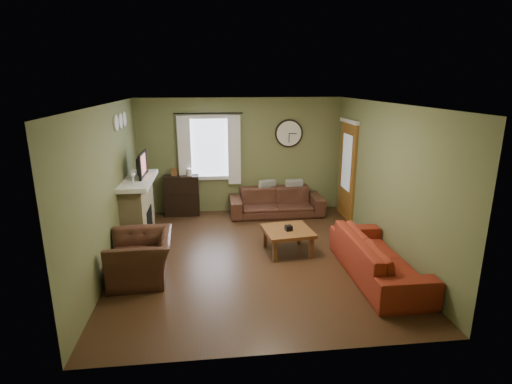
{
  "coord_description": "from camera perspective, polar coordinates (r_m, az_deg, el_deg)",
  "views": [
    {
      "loc": [
        -0.68,
        -6.36,
        2.95
      ],
      "look_at": [
        0.1,
        0.4,
        1.05
      ],
      "focal_mm": 28.0,
      "sensor_mm": 36.0,
      "label": 1
    }
  ],
  "objects": [
    {
      "name": "medallion_left",
      "position": [
        7.37,
        -19.36,
        9.29
      ],
      "size": [
        0.28,
        0.28,
        0.03
      ],
      "primitive_type": "cylinder",
      "color": "white",
      "rests_on": "wall_left"
    },
    {
      "name": "sofa_brown",
      "position": [
        9.04,
        2.92,
        -1.42
      ],
      "size": [
        2.09,
        0.82,
        0.61
      ],
      "primitive_type": "imported",
      "color": "#45261B",
      "rests_on": "floor"
    },
    {
      "name": "wall_left",
      "position": [
        6.76,
        -20.23,
        0.51
      ],
      "size": [
        0.0,
        5.2,
        2.6
      ],
      "primitive_type": "cube",
      "color": "olive",
      "rests_on": "ground"
    },
    {
      "name": "tissue_box",
      "position": [
        7.02,
        4.67,
        -5.73
      ],
      "size": [
        0.13,
        0.13,
        0.09
      ],
      "primitive_type": "cube",
      "rotation": [
        0.0,
        0.0,
        0.18
      ],
      "color": "black",
      "rests_on": "coffee_table"
    },
    {
      "name": "wine_glass_b",
      "position": [
        7.38,
        -17.11,
        1.87
      ],
      "size": [
        0.07,
        0.07,
        0.21
      ],
      "primitive_type": null,
      "color": "white",
      "rests_on": "mantel"
    },
    {
      "name": "medallion_right",
      "position": [
        8.05,
        -18.3,
        9.85
      ],
      "size": [
        0.28,
        0.28,
        0.03
      ],
      "primitive_type": "cylinder",
      "color": "white",
      "rests_on": "wall_left"
    },
    {
      "name": "curtain_right",
      "position": [
        8.98,
        -3.12,
        5.97
      ],
      "size": [
        0.28,
        0.04,
        1.55
      ],
      "primitive_type": "cube",
      "color": "white",
      "rests_on": "wall_back"
    },
    {
      "name": "tv_screen",
      "position": [
        7.92,
        -15.87,
        3.79
      ],
      "size": [
        0.02,
        0.62,
        0.36
      ],
      "primitive_type": "cube",
      "color": "#994C3F",
      "rests_on": "mantel"
    },
    {
      "name": "bookshelf",
      "position": [
        9.14,
        -10.55,
        -0.48
      ],
      "size": [
        0.77,
        0.33,
        0.91
      ],
      "primitive_type": null,
      "color": "black",
      "rests_on": "floor"
    },
    {
      "name": "door",
      "position": [
        8.92,
        12.9,
        2.92
      ],
      "size": [
        0.05,
        0.9,
        2.1
      ],
      "primitive_type": "cube",
      "color": "brown",
      "rests_on": "floor"
    },
    {
      "name": "curtain_rod",
      "position": [
        8.86,
        -6.82,
        11.1
      ],
      "size": [
        0.03,
        0.03,
        1.5
      ],
      "primitive_type": "cylinder",
      "color": "black",
      "rests_on": "wall_back"
    },
    {
      "name": "fireplace",
      "position": [
        8.01,
        -16.5,
        -2.5
      ],
      "size": [
        0.4,
        1.4,
        1.1
      ],
      "primitive_type": "cube",
      "color": "tan",
      "rests_on": "floor"
    },
    {
      "name": "tv",
      "position": [
        7.94,
        -16.41,
        3.37
      ],
      "size": [
        0.08,
        0.6,
        0.35
      ],
      "primitive_type": "imported",
      "rotation": [
        0.0,
        0.0,
        1.57
      ],
      "color": "black",
      "rests_on": "mantel"
    },
    {
      "name": "wine_glass_a",
      "position": [
        7.34,
        -17.18,
        1.77
      ],
      "size": [
        0.07,
        0.07,
        0.21
      ],
      "primitive_type": null,
      "color": "white",
      "rests_on": "mantel"
    },
    {
      "name": "sofa_red",
      "position": [
        6.53,
        17.03,
        -8.85
      ],
      "size": [
        0.87,
        2.22,
        0.65
      ],
      "primitive_type": "imported",
      "rotation": [
        0.0,
        0.0,
        1.57
      ],
      "color": "maroon",
      "rests_on": "floor"
    },
    {
      "name": "wall_clock",
      "position": [
        9.15,
        4.73,
        8.34
      ],
      "size": [
        0.64,
        0.06,
        0.64
      ],
      "primitive_type": null,
      "color": "white",
      "rests_on": "wall_back"
    },
    {
      "name": "coffee_table",
      "position": [
        7.14,
        4.51,
        -6.96
      ],
      "size": [
        0.9,
        0.9,
        0.43
      ],
      "primitive_type": null,
      "rotation": [
        0.0,
        0.0,
        0.12
      ],
      "color": "brown",
      "rests_on": "floor"
    },
    {
      "name": "wall_back",
      "position": [
        9.13,
        -2.21,
        5.19
      ],
      "size": [
        4.6,
        0.0,
        2.6
      ],
      "primitive_type": "cube",
      "color": "olive",
      "rests_on": "ground"
    },
    {
      "name": "curtain_left",
      "position": [
        8.98,
        -10.18,
        5.75
      ],
      "size": [
        0.28,
        0.04,
        1.55
      ],
      "primitive_type": "cube",
      "color": "white",
      "rests_on": "wall_back"
    },
    {
      "name": "pillow_right",
      "position": [
        9.22,
        1.56,
        0.52
      ],
      "size": [
        0.41,
        0.24,
        0.39
      ],
      "primitive_type": "cube",
      "rotation": [
        0.0,
        0.0,
        0.35
      ],
      "color": "#989E9C",
      "rests_on": "sofa_brown"
    },
    {
      "name": "mantel",
      "position": [
        7.85,
        -16.61,
        1.61
      ],
      "size": [
        0.58,
        1.6,
        0.08
      ],
      "primitive_type": "cube",
      "color": "white",
      "rests_on": "fireplace"
    },
    {
      "name": "armchair",
      "position": [
        6.42,
        -16.07,
        -8.95
      ],
      "size": [
        1.0,
        1.12,
        0.69
      ],
      "primitive_type": "imported",
      "rotation": [
        0.0,
        0.0,
        -1.51
      ],
      "color": "#45261B",
      "rests_on": "floor"
    },
    {
      "name": "window_pane",
      "position": [
        9.05,
        -6.67,
        6.28
      ],
      "size": [
        1.0,
        0.02,
        1.3
      ],
      "primitive_type": null,
      "color": "silver",
      "rests_on": "wall_back"
    },
    {
      "name": "medallion_mid",
      "position": [
        7.71,
        -18.81,
        9.58
      ],
      "size": [
        0.28,
        0.28,
        0.03
      ],
      "primitive_type": "cylinder",
      "color": "white",
      "rests_on": "wall_left"
    },
    {
      "name": "floor",
      "position": [
        7.04,
        -0.44,
        -9.16
      ],
      "size": [
        4.6,
        5.2,
        0.0
      ],
      "primitive_type": "cube",
      "color": "#3E2617",
      "rests_on": "ground"
    },
    {
      "name": "pillow_left",
      "position": [
        9.3,
        5.42,
        0.59
      ],
      "size": [
        0.4,
        0.15,
        0.39
      ],
      "primitive_type": "cube",
      "rotation": [
        0.0,
        0.0,
        0.09
      ],
      "color": "#989E9C",
      "rests_on": "sofa_brown"
    },
    {
      "name": "wall_right",
      "position": [
        7.21,
        18.03,
        1.6
      ],
      "size": [
        0.0,
        5.2,
        2.6
      ],
      "primitive_type": "cube",
      "color": "olive",
      "rests_on": "ground"
    },
    {
      "name": "ceiling",
      "position": [
        6.4,
        -0.49,
        12.48
      ],
      "size": [
        4.6,
        5.2,
        0.0
      ],
      "primitive_type": "cube",
      "color": "white",
      "rests_on": "ground"
    },
    {
      "name": "book",
      "position": [
        9.15,
        -10.44,
        2.79
      ],
      "size": [
        0.22,
        0.26,
        0.02
      ],
      "primitive_type": "imported",
      "rotation": [
        0.0,
        0.0,
        0.29
      ],
      "color": "brown",
      "rests_on": "bookshelf"
    },
    {
      "name": "wall_front",
      "position": [
        4.16,
        3.4,
        -7.79
      ],
      "size": [
        4.6,
        0.0,
        2.6
      ],
      "primitive_type": "cube",
      "color": "olive",
      "rests_on": "ground"
    },
    {
      "name": "firebox",
      "position": [
        8.05,
        -15.03,
        -4.16
      ],
      "size": [
        0.04,
        0.6,
        0.55
      ],
      "primitive_type": "cube",
      "color": "black",
      "rests_on": "fireplace"
    }
  ]
}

